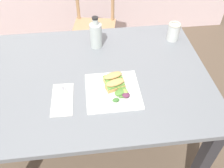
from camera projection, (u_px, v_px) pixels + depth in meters
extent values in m
plane|color=brown|center=(79.00, 153.00, 1.88)|extent=(7.60, 7.60, 0.00)
cube|color=slate|center=(92.00, 77.00, 1.43)|extent=(1.37, 0.98, 0.03)
cube|color=#2D2D33|center=(203.00, 162.00, 1.45)|extent=(0.07, 0.07, 0.71)
cube|color=#2D2D33|center=(15.00, 81.00, 1.94)|extent=(0.07, 0.07, 0.71)
cube|color=#2D2D33|center=(165.00, 69.00, 2.04)|extent=(0.07, 0.07, 0.71)
cylinder|color=tan|center=(75.00, 58.00, 2.37)|extent=(0.03, 0.03, 0.43)
cylinder|color=tan|center=(110.00, 60.00, 2.35)|extent=(0.03, 0.03, 0.43)
cylinder|color=tan|center=(81.00, 38.00, 2.61)|extent=(0.03, 0.03, 0.43)
cylinder|color=tan|center=(113.00, 40.00, 2.59)|extent=(0.03, 0.03, 0.43)
cube|color=tan|center=(94.00, 30.00, 2.32)|extent=(0.47, 0.47, 0.02)
cylinder|color=tan|center=(113.00, 0.00, 2.28)|extent=(0.03, 0.03, 0.42)
cube|color=white|center=(113.00, 91.00, 1.33)|extent=(0.29, 0.29, 0.01)
cube|color=tan|center=(115.00, 87.00, 1.33)|extent=(0.11, 0.08, 0.02)
cube|color=#6B9E47|center=(115.00, 84.00, 1.32)|extent=(0.11, 0.08, 0.01)
ellipsoid|color=tan|center=(115.00, 82.00, 1.30)|extent=(0.12, 0.08, 0.02)
cube|color=tan|center=(113.00, 80.00, 1.37)|extent=(0.11, 0.08, 0.02)
cube|color=#6B9E47|center=(113.00, 77.00, 1.36)|extent=(0.11, 0.08, 0.01)
ellipsoid|color=tan|center=(113.00, 75.00, 1.34)|extent=(0.12, 0.08, 0.02)
ellipsoid|color=#518438|center=(124.00, 95.00, 1.28)|extent=(0.05, 0.04, 0.02)
ellipsoid|color=#518438|center=(118.00, 93.00, 1.28)|extent=(0.05, 0.05, 0.02)
ellipsoid|color=#518438|center=(123.00, 89.00, 1.32)|extent=(0.06, 0.06, 0.01)
ellipsoid|color=#518438|center=(119.00, 92.00, 1.28)|extent=(0.07, 0.07, 0.01)
ellipsoid|color=#518438|center=(122.00, 94.00, 1.28)|extent=(0.06, 0.06, 0.01)
ellipsoid|color=#84A84C|center=(125.00, 92.00, 1.29)|extent=(0.04, 0.05, 0.02)
ellipsoid|color=#602D47|center=(126.00, 95.00, 1.27)|extent=(0.06, 0.06, 0.02)
ellipsoid|color=#518438|center=(120.00, 90.00, 1.30)|extent=(0.04, 0.04, 0.01)
ellipsoid|color=#3D7033|center=(116.00, 100.00, 1.26)|extent=(0.04, 0.03, 0.02)
cube|color=silver|center=(62.00, 99.00, 1.29)|extent=(0.12, 0.23, 0.00)
cube|color=silver|center=(62.00, 102.00, 1.27)|extent=(0.02, 0.14, 0.00)
cube|color=silver|center=(64.00, 89.00, 1.33)|extent=(0.03, 0.05, 0.00)
cube|color=#38383D|center=(65.00, 88.00, 1.34)|extent=(0.00, 0.03, 0.00)
cube|color=#38383D|center=(64.00, 88.00, 1.34)|extent=(0.00, 0.03, 0.00)
cube|color=#38383D|center=(62.00, 88.00, 1.34)|extent=(0.00, 0.03, 0.00)
cylinder|color=#472819|center=(96.00, 39.00, 1.59)|extent=(0.07, 0.07, 0.11)
cylinder|color=#B2BCB7|center=(96.00, 36.00, 1.57)|extent=(0.08, 0.08, 0.16)
cylinder|color=#B2BCB7|center=(95.00, 22.00, 1.50)|extent=(0.03, 0.03, 0.04)
cylinder|color=black|center=(95.00, 18.00, 1.48)|extent=(0.04, 0.04, 0.01)
cylinder|color=#C67528|center=(173.00, 34.00, 1.65)|extent=(0.07, 0.07, 0.09)
cylinder|color=silver|center=(173.00, 32.00, 1.65)|extent=(0.08, 0.08, 0.11)
torus|color=#B7B29E|center=(175.00, 24.00, 1.60)|extent=(0.08, 0.08, 0.01)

